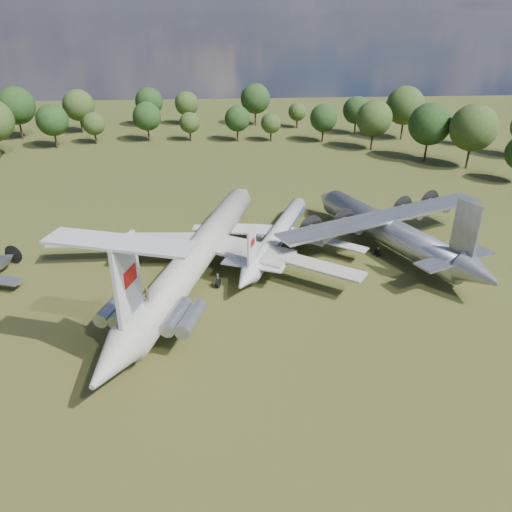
{
  "coord_description": "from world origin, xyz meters",
  "views": [
    {
      "loc": [
        8.71,
        -61.91,
        34.59
      ],
      "look_at": [
        12.85,
        -3.55,
        5.0
      ],
      "focal_mm": 35.0,
      "sensor_mm": 36.0,
      "label": 1
    }
  ],
  "objects_px": {
    "person_on_il62": "(147,294)",
    "tu104_jet": "(278,237)",
    "il62_airliner": "(199,258)",
    "an12_transport": "(388,234)"
  },
  "relations": [
    {
      "from": "il62_airliner",
      "to": "an12_transport",
      "type": "bearing_deg",
      "value": 30.03
    },
    {
      "from": "tu104_jet",
      "to": "person_on_il62",
      "type": "xyz_separation_m",
      "value": [
        -16.93,
        -24.0,
        4.85
      ]
    },
    {
      "from": "il62_airliner",
      "to": "an12_transport",
      "type": "relative_size",
      "value": 1.44
    },
    {
      "from": "person_on_il62",
      "to": "tu104_jet",
      "type": "bearing_deg",
      "value": -96.35
    },
    {
      "from": "il62_airliner",
      "to": "tu104_jet",
      "type": "relative_size",
      "value": 1.59
    },
    {
      "from": "il62_airliner",
      "to": "person_on_il62",
      "type": "relative_size",
      "value": 34.31
    },
    {
      "from": "tu104_jet",
      "to": "person_on_il62",
      "type": "bearing_deg",
      "value": -103.19
    },
    {
      "from": "il62_airliner",
      "to": "tu104_jet",
      "type": "height_order",
      "value": "il62_airliner"
    },
    {
      "from": "il62_airliner",
      "to": "person_on_il62",
      "type": "xyz_separation_m",
      "value": [
        -4.91,
        -15.65,
        3.8
      ]
    },
    {
      "from": "an12_transport",
      "to": "person_on_il62",
      "type": "relative_size",
      "value": 23.8
    }
  ]
}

